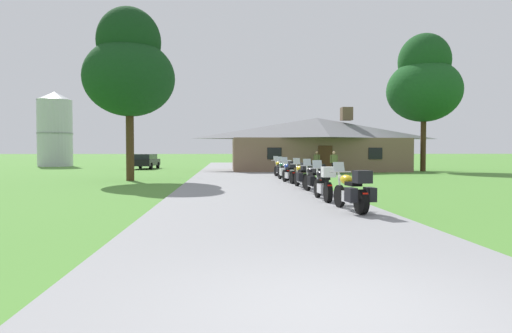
# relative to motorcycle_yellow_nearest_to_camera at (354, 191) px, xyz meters

# --- Properties ---
(ground_plane) EXTENTS (500.00, 500.00, 0.00)m
(ground_plane) POSITION_rel_motorcycle_yellow_nearest_to_camera_xyz_m (-2.25, 12.92, -0.61)
(ground_plane) COLOR #4C8433
(asphalt_driveway) EXTENTS (6.40, 80.00, 0.06)m
(asphalt_driveway) POSITION_rel_motorcycle_yellow_nearest_to_camera_xyz_m (-2.25, 10.92, -0.58)
(asphalt_driveway) COLOR gray
(asphalt_driveway) RESTS_ON ground
(motorcycle_yellow_nearest_to_camera) EXTENTS (0.89, 2.08, 1.30)m
(motorcycle_yellow_nearest_to_camera) POSITION_rel_motorcycle_yellow_nearest_to_camera_xyz_m (0.00, 0.00, 0.00)
(motorcycle_yellow_nearest_to_camera) COLOR black
(motorcycle_yellow_nearest_to_camera) RESTS_ON asphalt_driveway
(motorcycle_black_second_in_row) EXTENTS (0.66, 2.08, 1.30)m
(motorcycle_black_second_in_row) POSITION_rel_motorcycle_yellow_nearest_to_camera_xyz_m (-0.19, 2.70, 0.01)
(motorcycle_black_second_in_row) COLOR black
(motorcycle_black_second_in_row) RESTS_ON asphalt_driveway
(motorcycle_black_third_in_row) EXTENTS (0.84, 2.08, 1.30)m
(motorcycle_black_third_in_row) POSITION_rel_motorcycle_yellow_nearest_to_camera_xyz_m (0.04, 5.25, 0.00)
(motorcycle_black_third_in_row) COLOR black
(motorcycle_black_third_in_row) RESTS_ON asphalt_driveway
(motorcycle_yellow_fourth_in_row) EXTENTS (0.84, 2.08, 1.30)m
(motorcycle_yellow_fourth_in_row) POSITION_rel_motorcycle_yellow_nearest_to_camera_xyz_m (-0.00, 7.59, 0.00)
(motorcycle_yellow_fourth_in_row) COLOR black
(motorcycle_yellow_fourth_in_row) RESTS_ON asphalt_driveway
(motorcycle_blue_fifth_in_row) EXTENTS (0.75, 2.08, 1.30)m
(motorcycle_blue_fifth_in_row) POSITION_rel_motorcycle_yellow_nearest_to_camera_xyz_m (-0.15, 10.55, 0.01)
(motorcycle_blue_fifth_in_row) COLOR black
(motorcycle_blue_fifth_in_row) RESTS_ON asphalt_driveway
(motorcycle_green_sixth_in_row) EXTENTS (0.91, 2.08, 1.30)m
(motorcycle_green_sixth_in_row) POSITION_rel_motorcycle_yellow_nearest_to_camera_xyz_m (-0.09, 12.86, 0.00)
(motorcycle_green_sixth_in_row) COLOR black
(motorcycle_green_sixth_in_row) RESTS_ON asphalt_driveway
(motorcycle_yellow_farthest_in_row) EXTENTS (0.96, 2.07, 1.30)m
(motorcycle_yellow_farthest_in_row) POSITION_rel_motorcycle_yellow_nearest_to_camera_xyz_m (0.05, 15.63, 0.00)
(motorcycle_yellow_farthest_in_row) COLOR black
(motorcycle_yellow_farthest_in_row) RESTS_ON asphalt_driveway
(stone_lodge) EXTENTS (15.01, 6.72, 5.39)m
(stone_lodge) POSITION_rel_motorcycle_yellow_nearest_to_camera_xyz_m (4.34, 25.19, 1.70)
(stone_lodge) COLOR brown
(stone_lodge) RESTS_ON ground
(bystander_olive_shirt_near_lodge) EXTENTS (0.44, 0.40, 1.67)m
(bystander_olive_shirt_near_lodge) POSITION_rel_motorcycle_yellow_nearest_to_camera_xyz_m (3.52, 21.32, 0.32)
(bystander_olive_shirt_near_lodge) COLOR #75664C
(bystander_olive_shirt_near_lodge) RESTS_ON ground
(bystander_olive_shirt_beside_signpost) EXTENTS (0.55, 0.24, 1.67)m
(bystander_olive_shirt_beside_signpost) POSITION_rel_motorcycle_yellow_nearest_to_camera_xyz_m (4.32, 19.22, 0.32)
(bystander_olive_shirt_beside_signpost) COLOR black
(bystander_olive_shirt_beside_signpost) RESTS_ON ground
(tree_right_of_lodge) EXTENTS (6.05, 6.05, 11.37)m
(tree_right_of_lodge) POSITION_rel_motorcycle_yellow_nearest_to_camera_xyz_m (13.05, 23.93, 6.79)
(tree_right_of_lodge) COLOR #422D19
(tree_right_of_lodge) RESTS_ON ground
(tree_left_near) EXTENTS (5.06, 5.06, 9.70)m
(tree_left_near) POSITION_rel_motorcycle_yellow_nearest_to_camera_xyz_m (-8.76, 13.77, 5.76)
(tree_left_near) COLOR #422D19
(tree_left_near) RESTS_ON ground
(metal_silo_distant) EXTENTS (3.75, 3.75, 8.21)m
(metal_silo_distant) POSITION_rel_motorcycle_yellow_nearest_to_camera_xyz_m (-22.18, 38.36, 3.50)
(metal_silo_distant) COLOR #B2B7BC
(metal_silo_distant) RESTS_ON ground
(parked_black_suv_far_left) EXTENTS (2.13, 4.71, 1.40)m
(parked_black_suv_far_left) POSITION_rel_motorcycle_yellow_nearest_to_camera_xyz_m (-10.91, 30.25, 0.17)
(parked_black_suv_far_left) COLOR black
(parked_black_suv_far_left) RESTS_ON ground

